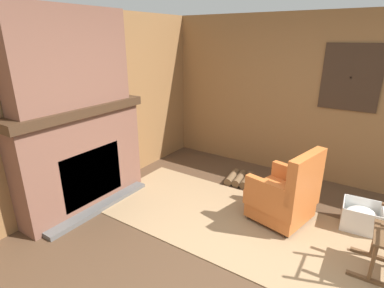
% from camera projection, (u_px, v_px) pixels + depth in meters
% --- Properties ---
extents(ground_plane, '(14.00, 14.00, 0.00)m').
position_uv_depth(ground_plane, '(248.00, 274.00, 2.92)').
color(ground_plane, '#4C3523').
extents(wood_panel_wall_left, '(0.06, 5.73, 2.54)m').
position_uv_depth(wood_panel_wall_left, '(66.00, 112.00, 3.84)').
color(wood_panel_wall_left, olive).
rests_on(wood_panel_wall_left, ground).
extents(wood_panel_wall_back, '(5.73, 0.09, 2.54)m').
position_uv_depth(wood_panel_wall_back, '(323.00, 100.00, 4.52)').
color(wood_panel_wall_back, olive).
rests_on(wood_panel_wall_back, ground).
extents(fireplace_hearth, '(0.57, 1.84, 1.37)m').
position_uv_depth(fireplace_hearth, '(83.00, 158.00, 3.92)').
color(fireplace_hearth, brown).
rests_on(fireplace_hearth, ground).
extents(chimney_breast, '(0.32, 1.53, 1.15)m').
position_uv_depth(chimney_breast, '(69.00, 58.00, 3.50)').
color(chimney_breast, brown).
rests_on(chimney_breast, fireplace_hearth).
extents(area_rug, '(3.73, 1.56, 0.01)m').
position_uv_depth(area_rug, '(239.00, 224.00, 3.70)').
color(area_rug, '#997A56').
rests_on(area_rug, ground).
extents(armchair, '(0.79, 0.81, 0.96)m').
position_uv_depth(armchair, '(285.00, 196.00, 3.65)').
color(armchair, '#C6662D').
rests_on(armchair, ground).
extents(firewood_stack, '(0.43, 0.49, 0.12)m').
position_uv_depth(firewood_stack, '(239.00, 178.00, 4.75)').
color(firewood_stack, brown).
rests_on(firewood_stack, ground).
extents(laundry_basket, '(0.46, 0.43, 0.31)m').
position_uv_depth(laundry_basket, '(361.00, 216.00, 3.58)').
color(laundry_basket, white).
rests_on(laundry_basket, ground).
extents(oil_lamp_vase, '(0.12, 0.12, 0.25)m').
position_uv_depth(oil_lamp_vase, '(50.00, 103.00, 3.45)').
color(oil_lamp_vase, silver).
rests_on(oil_lamp_vase, fireplace_hearth).
extents(storage_case, '(0.16, 0.21, 0.12)m').
position_uv_depth(storage_case, '(87.00, 98.00, 3.85)').
color(storage_case, brown).
rests_on(storage_case, fireplace_hearth).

